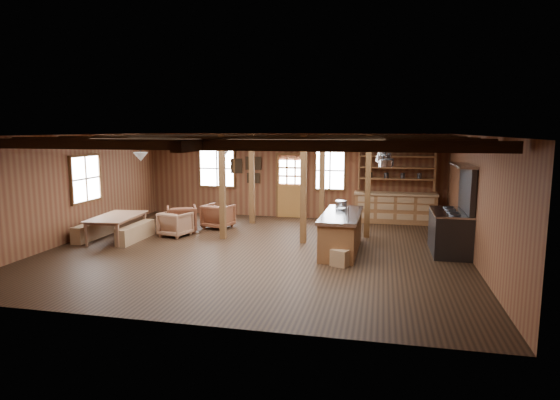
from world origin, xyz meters
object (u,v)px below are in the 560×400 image
kitchen_island (341,232)px  armchair_a (182,219)px  armchair_b (218,216)px  armchair_c (176,224)px  commercial_range (453,225)px  dining_table (118,228)px

kitchen_island → armchair_a: 4.86m
armchair_b → armchair_c: 1.49m
commercial_range → armchair_c: 7.24m
dining_table → armchair_a: bearing=-49.3°
commercial_range → armchair_b: size_ratio=2.68×
kitchen_island → armchair_b: kitchen_island is taller
dining_table → armchair_c: bearing=-66.5°
commercial_range → armchair_c: bearing=177.8°
armchair_c → dining_table: bearing=43.4°
dining_table → armchair_c: 1.50m
commercial_range → armchair_a: 7.35m
commercial_range → armchair_a: (-7.30, 0.84, -0.29)m
dining_table → armchair_a: (1.25, 1.28, 0.06)m
dining_table → armchair_b: size_ratio=2.30×
commercial_range → armchair_b: commercial_range is taller
dining_table → kitchen_island: bearing=-94.8°
armchair_c → armchair_b: bearing=-107.2°
kitchen_island → armchair_a: kitchen_island is taller
kitchen_island → armchair_b: size_ratio=3.16×
armchair_a → armchair_b: armchair_a is taller
dining_table → armchair_b: bearing=-51.8°
kitchen_island → dining_table: size_ratio=1.37×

